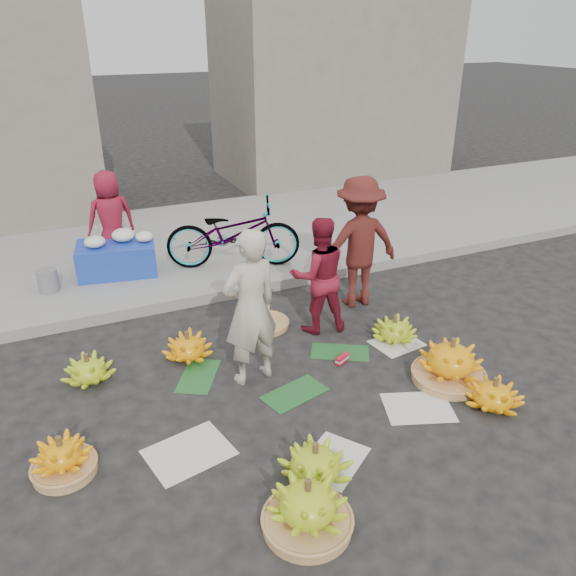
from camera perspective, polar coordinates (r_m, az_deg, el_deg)
name	(u,v)px	position (r m, az deg, el deg)	size (l,w,h in m)	color
ground	(295,381)	(5.94, 0.75, -9.41)	(80.00, 80.00, 0.00)	black
curb	(227,291)	(7.68, -6.18, -0.33)	(40.00, 0.25, 0.15)	gray
sidewalk	(187,243)	(9.56, -10.21, 4.57)	(40.00, 4.00, 0.12)	gray
building_right	(333,66)	(13.81, 4.55, 21.60)	(5.00, 3.00, 5.00)	slate
newspaper_scatter	(332,426)	(5.37, 4.45, -13.80)	(3.20, 1.80, 0.00)	silver
banana_leaves	(279,373)	(6.05, -0.93, -8.62)	(2.00, 1.00, 0.00)	#1B5225
banana_bunch_0	(63,459)	(5.15, -21.93, -15.79)	(0.51, 0.51, 0.38)	#AB7A47
banana_bunch_1	(315,463)	(4.77, 2.77, -17.34)	(0.65, 0.65, 0.36)	#88B019
banana_bunch_2	(308,507)	(4.38, 2.00, -21.37)	(0.66, 0.66, 0.46)	#AB7A47
banana_bunch_3	(494,395)	(5.85, 20.17, -10.13)	(0.69, 0.69, 0.33)	#FFAB0C
banana_bunch_4	(450,362)	(6.06, 16.17, -7.25)	(0.82, 0.82, 0.50)	#AB7A47
banana_bunch_5	(394,329)	(6.70, 10.73, -4.16)	(0.60, 0.60, 0.32)	#88B019
banana_bunch_6	(88,369)	(6.22, -19.65, -7.78)	(0.58, 0.58, 0.32)	#88B019
banana_bunch_7	(188,347)	(6.34, -10.14, -5.88)	(0.53, 0.53, 0.33)	#FFAB0C
basket_spare	(265,324)	(6.91, -2.34, -3.70)	(0.57, 0.57, 0.07)	#AB7A47
incense_stack	(342,359)	(6.23, 5.55, -7.20)	(0.19, 0.06, 0.08)	red
vendor_cream	(250,308)	(5.58, -3.84, -2.03)	(0.60, 0.40, 1.65)	beige
vendor_red	(319,275)	(6.57, 3.14, 1.29)	(0.69, 0.54, 1.42)	maroon
man_striped	(359,243)	(7.22, 7.18, 4.60)	(1.10, 0.64, 1.71)	maroon
flower_table	(117,256)	(8.37, -16.96, 3.12)	(1.17, 0.85, 0.62)	#1935A4
grey_bucket	(48,281)	(8.14, -23.20, 0.70)	(0.27, 0.27, 0.30)	slate
flower_vendor	(111,219)	(8.56, -17.55, 6.73)	(0.69, 0.45, 1.40)	maroon
bicycle	(233,233)	(8.19, -5.60, 5.55)	(1.93, 0.67, 1.02)	gray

